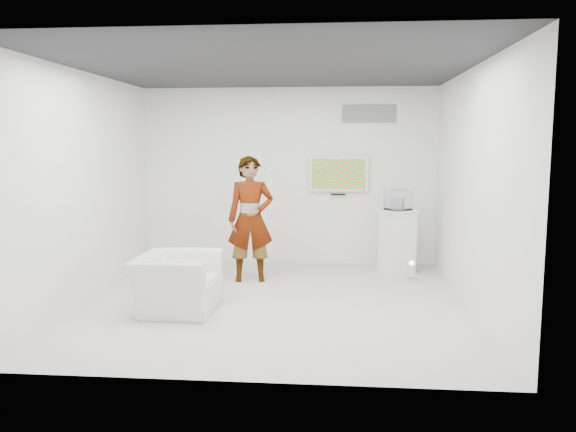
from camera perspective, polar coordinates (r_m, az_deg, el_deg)
The scene contains 10 objects.
room at distance 7.16m, azimuth -1.66°, elevation 2.92°, with size 5.01×5.01×3.00m.
tv at distance 9.55m, azimuth 5.14°, elevation 4.30°, with size 1.00×0.08×0.60m, color silver.
logo_decal at distance 9.61m, azimuth 8.24°, elevation 10.24°, with size 0.90×0.02×0.30m, color slate.
person at distance 8.38m, azimuth -3.82°, elevation -0.32°, with size 0.68×0.45×1.87m, color silver.
armchair at distance 7.11m, azimuth -11.22°, elevation -6.66°, with size 1.07×0.94×0.70m, color silver.
pedestal at distance 9.11m, azimuth 11.01°, elevation -2.56°, with size 0.49×0.49×1.01m, color white.
floor_uplight at distance 8.64m, azimuth 12.42°, elevation -5.56°, with size 0.19×0.19×0.30m, color silver.
vitrine at distance 9.02m, azimuth 11.12°, elevation 1.61°, with size 0.32×0.32×0.32m, color white.
console at distance 9.03m, azimuth 11.11°, elevation 1.23°, with size 0.04×0.14×0.20m, color white.
wii_remote at distance 8.48m, azimuth -2.19°, elevation 4.87°, with size 0.04×0.14×0.04m, color white.
Camera 1 is at (0.83, -7.09, 2.05)m, focal length 35.00 mm.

